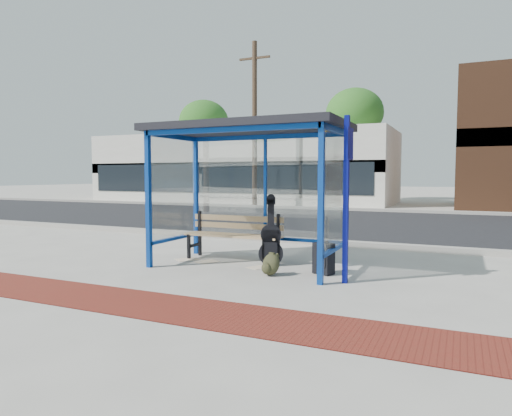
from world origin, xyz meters
The scene contains 19 objects.
ground centered at (0.00, 0.00, 0.00)m, with size 120.00×120.00×0.00m, color #B2ADA0.
brick_paver_strip centered at (0.00, -2.60, 0.01)m, with size 60.00×1.00×0.01m, color maroon.
curb_near centered at (0.00, 2.90, 0.06)m, with size 60.00×0.25×0.12m, color gray.
street_asphalt centered at (0.00, 8.00, 0.00)m, with size 60.00×10.00×0.00m, color black.
curb_far centered at (0.00, 13.10, 0.06)m, with size 60.00×0.25×0.12m, color gray.
far_sidewalk centered at (0.00, 15.00, 0.00)m, with size 60.00×4.00×0.01m, color #B2ADA0.
bus_shelter centered at (0.00, 0.07, 2.07)m, with size 3.30×1.80×2.42m.
storefront_white centered at (-9.00, 17.99, 2.00)m, with size 18.00×6.04×4.00m.
tree_left centered at (-14.00, 22.00, 5.45)m, with size 3.60×3.60×7.03m.
tree_mid centered at (-3.00, 22.00, 5.45)m, with size 3.60×3.60×7.03m.
utility_pole_west centered at (-6.00, 13.40, 4.11)m, with size 1.60×0.24×8.00m.
bench centered at (-0.50, 0.46, 0.49)m, with size 1.85×0.46×0.87m.
guitar_bag centered at (0.33, 0.23, 0.43)m, with size 0.44×0.27×1.16m.
suitcase centered at (1.35, -0.06, 0.25)m, with size 0.36×0.30×0.54m.
backpack centered at (0.62, -0.50, 0.17)m, with size 0.35×0.34×0.36m.
sign_post centered at (1.81, -0.51, 1.35)m, with size 0.10×0.30×2.41m.
newspaper_a centered at (-1.30, 0.10, 0.00)m, with size 0.39×0.31×0.01m, color white.
newspaper_b centered at (-0.86, 0.07, 0.00)m, with size 0.37×0.29×0.01m, color white.
newspaper_c centered at (0.20, -0.02, 0.00)m, with size 0.34×0.27×0.01m, color white.
Camera 1 is at (3.32, -6.98, 1.56)m, focal length 32.00 mm.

